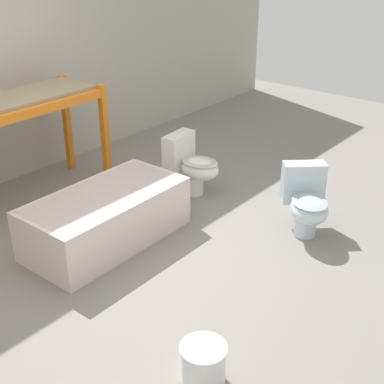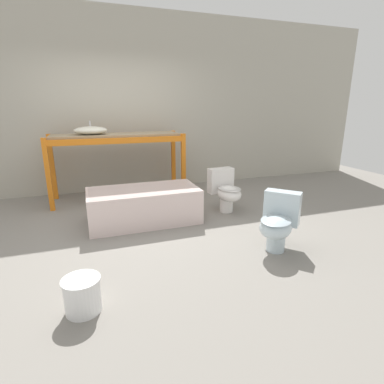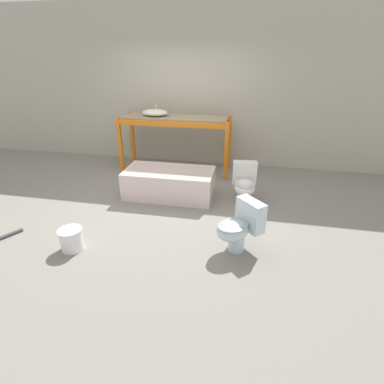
# 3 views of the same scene
# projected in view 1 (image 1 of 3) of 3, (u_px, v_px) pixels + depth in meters

# --- Properties ---
(ground_plane) EXTENTS (12.00, 12.00, 0.00)m
(ground_plane) POSITION_uv_depth(u_px,v_px,m) (98.00, 249.00, 4.76)
(ground_plane) COLOR gray
(bathtub_main) EXTENTS (1.49, 0.75, 0.48)m
(bathtub_main) POSITION_uv_depth(u_px,v_px,m) (106.00, 214.00, 4.78)
(bathtub_main) COLOR silver
(bathtub_main) RESTS_ON ground_plane
(toilet_near) EXTENTS (0.41, 0.59, 0.64)m
(toilet_near) POSITION_uv_depth(u_px,v_px,m) (192.00, 164.00, 5.65)
(toilet_near) COLOR white
(toilet_near) RESTS_ON ground_plane
(toilet_far) EXTENTS (0.66, 0.65, 0.64)m
(toilet_far) POSITION_uv_depth(u_px,v_px,m) (307.00, 201.00, 4.87)
(toilet_far) COLOR silver
(toilet_far) RESTS_ON ground_plane
(bucket_white) EXTENTS (0.30, 0.30, 0.28)m
(bucket_white) POSITION_uv_depth(u_px,v_px,m) (203.00, 364.00, 3.29)
(bucket_white) COLOR white
(bucket_white) RESTS_ON ground_plane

